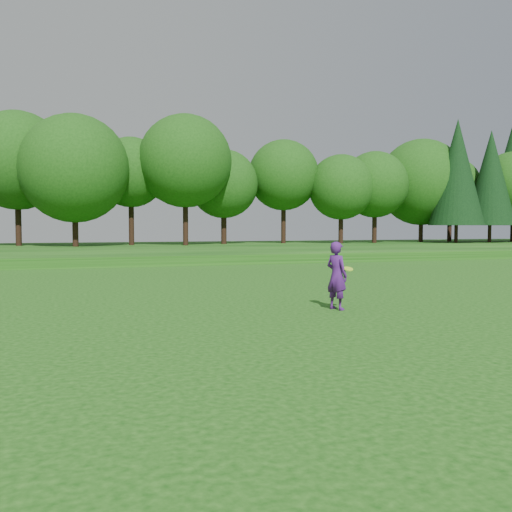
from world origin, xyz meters
name	(u,v)px	position (x,y,z in m)	size (l,w,h in m)	color
ground	(295,316)	(0.00, 0.00, 0.00)	(140.00, 140.00, 0.00)	#11430D
berm	(136,251)	(0.00, 34.00, 0.30)	(130.00, 30.00, 0.60)	#11430D
walking_path	(165,265)	(0.00, 20.00, 0.02)	(130.00, 1.60, 0.04)	gray
treeline	(130,160)	(0.00, 38.00, 8.10)	(104.00, 7.00, 15.00)	#184810
woman	(337,276)	(1.52, 0.70, 0.94)	(0.69, 0.80, 1.88)	#501A76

